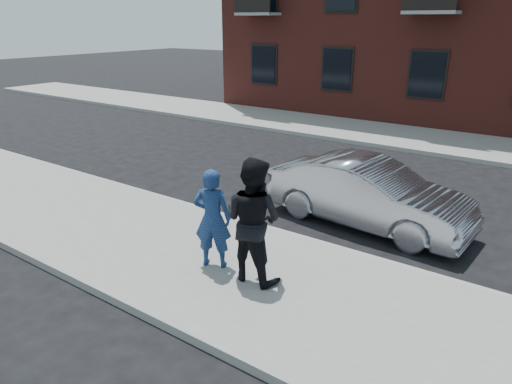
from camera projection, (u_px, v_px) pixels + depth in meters
The scene contains 8 objects.
ground at pixel (213, 260), 8.50m from camera, with size 100.00×100.00×0.00m, color black.
near_sidewalk at pixel (204, 262), 8.28m from camera, with size 50.00×3.50×0.15m, color gray.
near_curb at pixel (259, 227), 9.67m from camera, with size 50.00×0.10×0.15m, color #999691.
far_sidewalk at pixel (404, 137), 17.14m from camera, with size 50.00×3.50×0.15m, color gray.
far_curb at pixel (387, 147), 15.75m from camera, with size 50.00×0.10×0.15m, color #999691.
silver_sedan at pixel (368, 194), 9.73m from camera, with size 1.52×4.35×1.43m, color #999BA3.
man_hoodie at pixel (212, 219), 7.72m from camera, with size 0.76×0.65×1.77m.
man_peacoat at pixel (253, 220), 7.28m from camera, with size 1.01×0.79×2.08m.
Camera 1 is at (4.93, -5.72, 4.18)m, focal length 32.00 mm.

